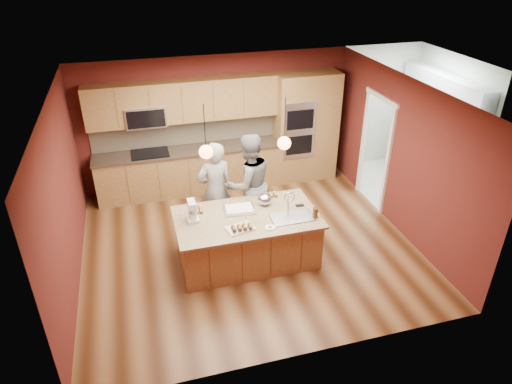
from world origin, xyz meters
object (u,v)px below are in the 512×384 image
object	(u,v)px
island	(248,237)
person_left	(215,190)
mixing_bowl	(265,199)
person_right	(249,184)
stand_mixer	(192,212)

from	to	relation	value
island	person_left	size ratio (longest dim) A/B	1.28
island	mixing_bowl	distance (m)	0.67
island	mixing_bowl	world-z (taller)	island
island	mixing_bowl	bearing A→B (deg)	37.98
island	person_right	xyz separation A→B (m)	(0.25, 0.89, 0.49)
person_right	mixing_bowl	bearing A→B (deg)	86.34
person_left	person_right	size ratio (longest dim) A/B	0.96
person_left	stand_mixer	xyz separation A→B (m)	(-0.50, -0.77, 0.10)
stand_mixer	mixing_bowl	world-z (taller)	stand_mixer
person_left	mixing_bowl	bearing A→B (deg)	130.53
island	person_left	distance (m)	1.05
island	person_left	xyz separation A→B (m)	(-0.34, 0.89, 0.45)
stand_mixer	person_right	bearing A→B (deg)	34.20
mixing_bowl	island	bearing A→B (deg)	-142.02
island	stand_mixer	distance (m)	1.01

